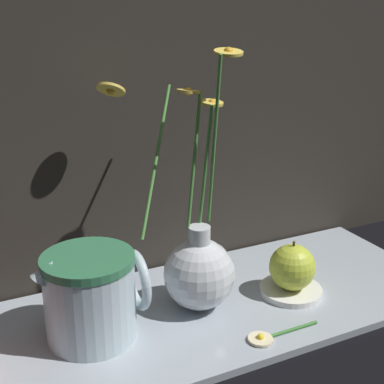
# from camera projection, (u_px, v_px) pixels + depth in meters

# --- Properties ---
(ground_plane) EXTENTS (6.00, 6.00, 0.00)m
(ground_plane) POSITION_uv_depth(u_px,v_px,m) (188.00, 317.00, 0.84)
(ground_plane) COLOR black
(shelf) EXTENTS (0.88, 0.31, 0.01)m
(shelf) POSITION_uv_depth(u_px,v_px,m) (188.00, 314.00, 0.84)
(shelf) COLOR #9EA8B2
(shelf) RESTS_ON ground_plane
(vase_with_flowers) EXTENTS (0.19, 0.17, 0.40)m
(vase_with_flowers) POSITION_uv_depth(u_px,v_px,m) (199.00, 268.00, 0.83)
(vase_with_flowers) COLOR silver
(vase_with_flowers) RESTS_ON shelf
(ceramic_pitcher) EXTENTS (0.16, 0.13, 0.14)m
(ceramic_pitcher) POSITION_uv_depth(u_px,v_px,m) (91.00, 292.00, 0.76)
(ceramic_pitcher) COLOR silver
(ceramic_pitcher) RESTS_ON shelf
(saucer_plate) EXTENTS (0.10, 0.10, 0.01)m
(saucer_plate) POSITION_uv_depth(u_px,v_px,m) (291.00, 290.00, 0.89)
(saucer_plate) COLOR white
(saucer_plate) RESTS_ON shelf
(orange_fruit) EXTENTS (0.08, 0.08, 0.08)m
(orange_fruit) POSITION_uv_depth(u_px,v_px,m) (292.00, 267.00, 0.87)
(orange_fruit) COLOR #B7C638
(orange_fruit) RESTS_ON saucer_plate
(loose_daisy) EXTENTS (0.12, 0.04, 0.01)m
(loose_daisy) POSITION_uv_depth(u_px,v_px,m) (269.00, 336.00, 0.77)
(loose_daisy) COLOR #3D7A33
(loose_daisy) RESTS_ON shelf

